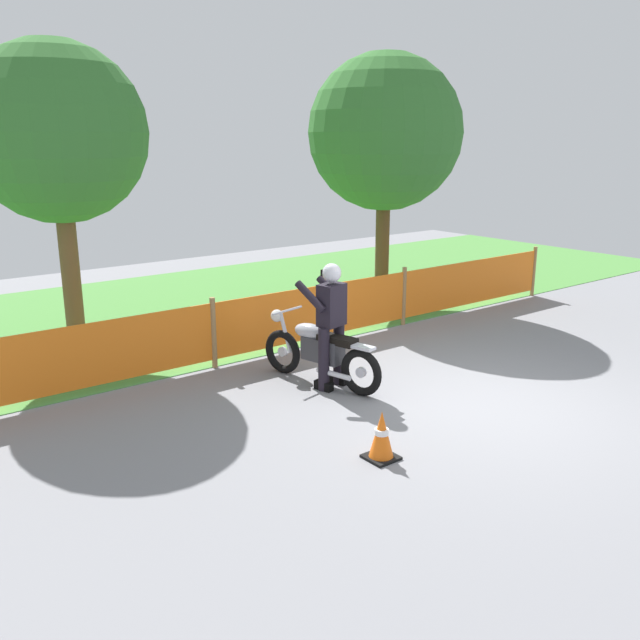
% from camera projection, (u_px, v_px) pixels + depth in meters
% --- Properties ---
extents(ground, '(24.00, 24.00, 0.02)m').
position_uv_depth(ground, '(477.00, 405.00, 8.45)').
color(ground, gray).
extents(grass_verge, '(24.00, 6.99, 0.01)m').
position_uv_depth(grass_verge, '(214.00, 303.00, 13.63)').
color(grass_verge, '#4C8C3D').
rests_on(grass_verge, ground).
extents(barrier_fence, '(11.58, 0.08, 1.05)m').
position_uv_depth(barrier_fence, '(319.00, 312.00, 10.82)').
color(barrier_fence, '#997547').
rests_on(barrier_fence, ground).
extents(tree_leftmost, '(2.61, 2.61, 4.64)m').
position_uv_depth(tree_leftmost, '(57.00, 134.00, 9.67)').
color(tree_leftmost, brown).
rests_on(tree_leftmost, ground).
extents(tree_near_left, '(3.01, 3.01, 4.86)m').
position_uv_depth(tree_near_left, '(385.00, 133.00, 12.97)').
color(tree_near_left, brown).
rests_on(tree_near_left, ground).
extents(motorcycle_lead, '(0.70, 1.98, 0.95)m').
position_uv_depth(motorcycle_lead, '(319.00, 351.00, 9.07)').
color(motorcycle_lead, black).
rests_on(motorcycle_lead, ground).
extents(rider_lead, '(0.63, 0.65, 1.69)m').
position_uv_depth(rider_lead, '(331.00, 321.00, 8.83)').
color(rider_lead, black).
rests_on(rider_lead, ground).
extents(traffic_cone, '(0.32, 0.32, 0.53)m').
position_uv_depth(traffic_cone, '(382.00, 436.00, 6.96)').
color(traffic_cone, black).
rests_on(traffic_cone, ground).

